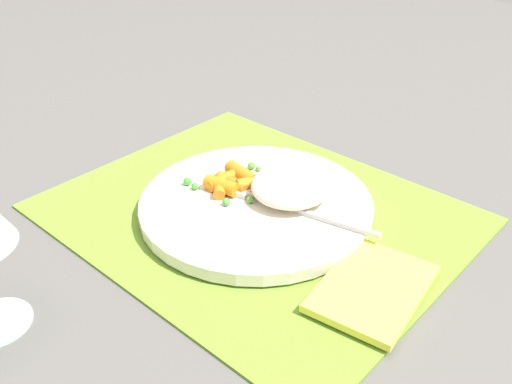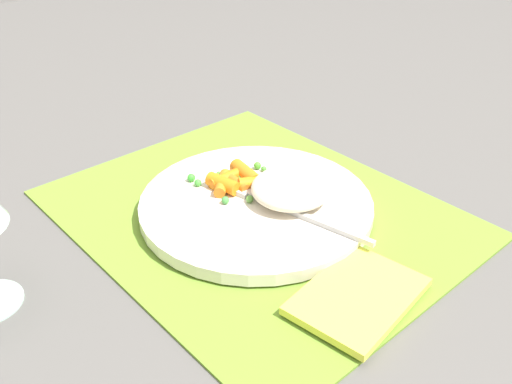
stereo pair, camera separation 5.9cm
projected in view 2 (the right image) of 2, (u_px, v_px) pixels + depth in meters
ground_plane at (256, 214)px, 0.66m from camera, size 2.40×2.40×0.00m
placemat at (256, 212)px, 0.66m from camera, size 0.45×0.37×0.01m
plate at (256, 205)px, 0.66m from camera, size 0.27×0.27×0.01m
rice_mound at (292, 188)px, 0.65m from camera, size 0.09×0.09×0.03m
carrot_portion at (236, 180)px, 0.67m from camera, size 0.07×0.07×0.02m
pea_scatter at (230, 180)px, 0.68m from camera, size 0.09×0.09×0.01m
fork at (275, 205)px, 0.64m from camera, size 0.20×0.05×0.01m
napkin at (358, 296)px, 0.53m from camera, size 0.11×0.14×0.01m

